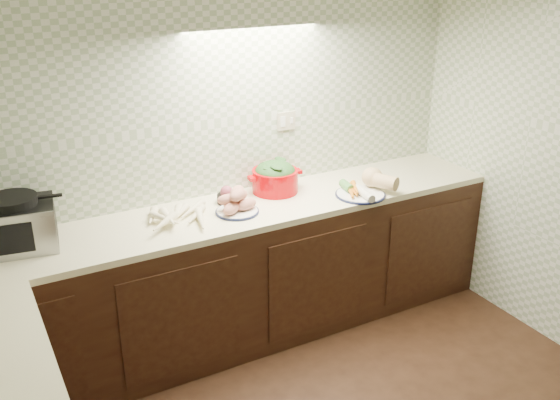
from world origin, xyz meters
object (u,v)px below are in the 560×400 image
onion_bowl (229,196)px  sweet_potato_plate (236,203)px  parsnip_pile (177,214)px  dutch_oven (275,177)px  veg_plate (366,184)px  toaster_oven (15,224)px

onion_bowl → sweet_potato_plate: bearing=-97.5°
parsnip_pile → dutch_oven: bearing=9.2°
sweet_potato_plate → onion_bowl: sweet_potato_plate is taller
onion_bowl → dutch_oven: 0.35m
onion_bowl → veg_plate: (0.86, -0.26, 0.01)m
toaster_oven → onion_bowl: 1.24m
sweet_potato_plate → dutch_oven: (0.36, 0.19, 0.04)m
sweet_potato_plate → parsnip_pile: bearing=168.8°
onion_bowl → dutch_oven: (0.34, 0.03, 0.06)m
sweet_potato_plate → veg_plate: bearing=-6.8°
toaster_oven → dutch_oven: 1.58m
sweet_potato_plate → dutch_oven: dutch_oven is taller
parsnip_pile → onion_bowl: bearing=13.6°
dutch_oven → veg_plate: (0.51, -0.29, -0.05)m
toaster_oven → parsnip_pile: size_ratio=1.08×
toaster_oven → onion_bowl: (1.24, 0.03, -0.09)m
toaster_oven → veg_plate: size_ratio=1.10×
toaster_oven → parsnip_pile: toaster_oven is taller
parsnip_pile → sweet_potato_plate: sweet_potato_plate is taller
dutch_oven → veg_plate: bearing=-26.0°
toaster_oven → onion_bowl: size_ratio=3.00×
onion_bowl → dutch_oven: dutch_oven is taller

